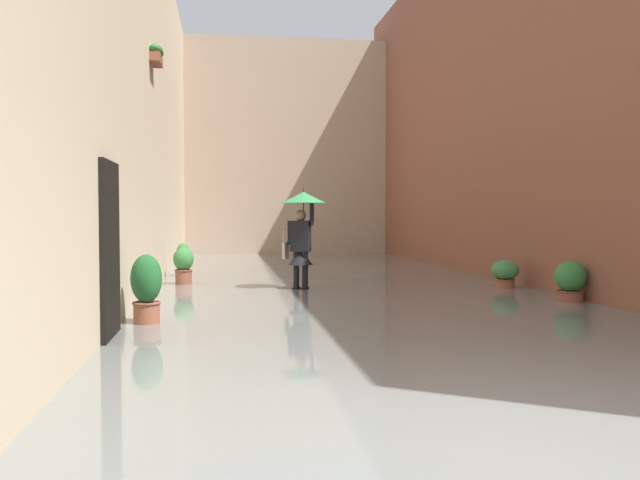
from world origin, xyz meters
name	(u,v)px	position (x,y,z in m)	size (l,w,h in m)	color
ground_plane	(331,284)	(0.00, -10.10, 0.00)	(60.00, 60.00, 0.00)	gray
flood_water	(331,283)	(0.00, -10.10, 0.04)	(8.29, 26.20, 0.08)	slate
building_facade_left	(532,84)	(-4.65, -10.10, 4.54)	(2.04, 24.20, 9.09)	brown
building_facade_right	(112,96)	(4.65, -10.10, 4.03)	(2.04, 24.20, 8.06)	beige
building_facade_far	(285,149)	(0.00, -21.10, 4.03)	(11.09, 1.80, 8.05)	tan
person_wading	(302,223)	(0.83, -8.69, 1.38)	(0.89, 0.89, 2.07)	black
potted_plant_near_left	(570,282)	(-3.48, -6.18, 0.41)	(0.52, 0.52, 0.77)	brown
potted_plant_far_left	(505,273)	(-3.23, -8.25, 0.37)	(0.55, 0.55, 0.64)	#9E563D
potted_plant_near_right	(183,266)	(3.20, -9.88, 0.47)	(0.43, 0.43, 0.86)	brown
potted_plant_far_right	(183,260)	(3.31, -11.67, 0.46)	(0.34, 0.34, 0.88)	brown
potted_plant_mid_right	(146,289)	(3.41, -4.89, 0.54)	(0.42, 0.42, 1.02)	#9E563D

